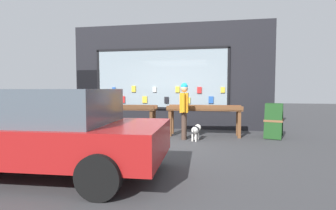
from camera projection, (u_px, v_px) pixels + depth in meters
name	position (u px, v px, depth m)	size (l,w,h in m)	color
ground_plane	(154.00, 141.00, 7.03)	(40.00, 40.00, 0.00)	#38383A
shopfront_facade	(168.00, 77.00, 9.27)	(7.06, 0.29, 3.68)	black
display_table_left	(122.00, 111.00, 8.30)	(2.21, 0.61, 0.89)	brown
display_table_right	(204.00, 112.00, 7.82)	(2.21, 0.64, 0.91)	brown
person_browsing	(184.00, 107.00, 7.31)	(0.24, 0.64, 1.58)	#4C382D
small_dog	(196.00, 130.00, 7.14)	(0.28, 0.55, 0.42)	white
sandwich_board_sign	(274.00, 120.00, 7.54)	(0.66, 0.88, 0.98)	#193F19
parked_car	(43.00, 129.00, 4.34)	(4.13, 2.13, 1.41)	#A51919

